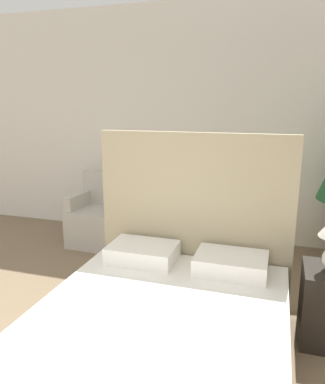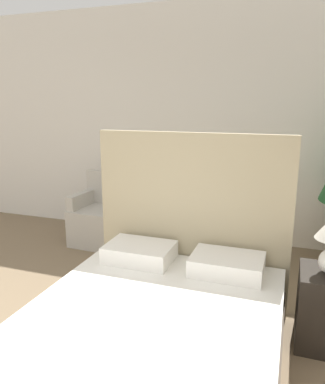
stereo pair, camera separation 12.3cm
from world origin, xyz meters
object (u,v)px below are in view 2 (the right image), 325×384
(armchair_near_window_left, at_px, (103,221))
(side_table, at_px, (141,230))
(bed, at_px, (156,325))
(armchair_near_window_right, at_px, (184,230))

(armchair_near_window_left, distance_m, side_table, 0.53)
(side_table, bearing_deg, bed, -64.54)
(bed, relative_size, side_table, 3.98)
(bed, relative_size, armchair_near_window_right, 2.28)
(bed, distance_m, armchair_near_window_left, 2.32)
(bed, bearing_deg, side_table, 115.46)
(armchair_near_window_left, height_order, side_table, armchair_near_window_left)
(bed, distance_m, side_table, 2.01)
(bed, bearing_deg, armchair_near_window_left, 126.74)
(armchair_near_window_right, bearing_deg, side_table, 179.84)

